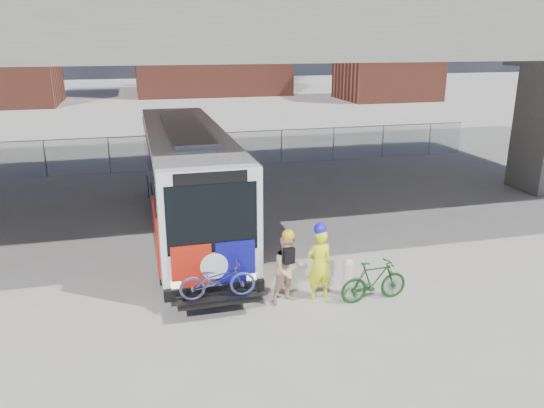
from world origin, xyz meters
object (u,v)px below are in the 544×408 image
object	(u,v)px
bollard	(348,276)
bus	(187,171)
cyclist_hivis	(319,262)
bike_parked	(374,281)
cyclist_tan	(288,268)

from	to	relation	value
bollard	bus	bearing A→B (deg)	119.01
cyclist_hivis	bike_parked	size ratio (longest dim) A/B	1.14
cyclist_hivis	cyclist_tan	xyz separation A→B (m)	(-0.84, -0.00, -0.07)
cyclist_hivis	bike_parked	bearing A→B (deg)	154.11
cyclist_tan	bus	bearing A→B (deg)	90.54
bus	cyclist_hivis	distance (m)	6.95
bollard	cyclist_tan	xyz separation A→B (m)	(-1.65, -0.00, 0.40)
cyclist_hivis	bus	bearing A→B (deg)	-72.41
bus	cyclist_hivis	world-z (taller)	bus
bollard	cyclist_hivis	distance (m)	0.94
bus	bike_parked	distance (m)	8.06
bus	bollard	world-z (taller)	bus
bollard	bike_parked	world-z (taller)	bike_parked
bollard	cyclist_tan	distance (m)	1.70
cyclist_hivis	bike_parked	world-z (taller)	cyclist_hivis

